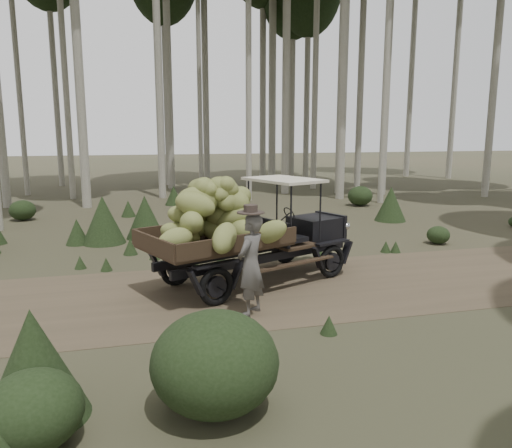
% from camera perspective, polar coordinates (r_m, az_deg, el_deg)
% --- Properties ---
extents(ground, '(120.00, 120.00, 0.00)m').
position_cam_1_polar(ground, '(10.39, 9.10, -6.82)').
color(ground, '#473D2B').
rests_on(ground, ground).
extents(dirt_track, '(70.00, 4.00, 0.01)m').
position_cam_1_polar(dirt_track, '(10.38, 9.10, -6.79)').
color(dirt_track, brown).
rests_on(dirt_track, ground).
extents(banana_truck, '(4.77, 3.24, 2.34)m').
position_cam_1_polar(banana_truck, '(9.77, -2.56, 0.32)').
color(banana_truck, black).
rests_on(banana_truck, ground).
extents(farmer, '(0.74, 0.75, 1.89)m').
position_cam_1_polar(farmer, '(8.39, -0.61, -4.53)').
color(farmer, '#54504D').
rests_on(farmer, ground).
extents(undergrowth, '(19.96, 24.07, 1.35)m').
position_cam_1_polar(undergrowth, '(7.98, -4.53, -8.06)').
color(undergrowth, '#233319').
rests_on(undergrowth, ground).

